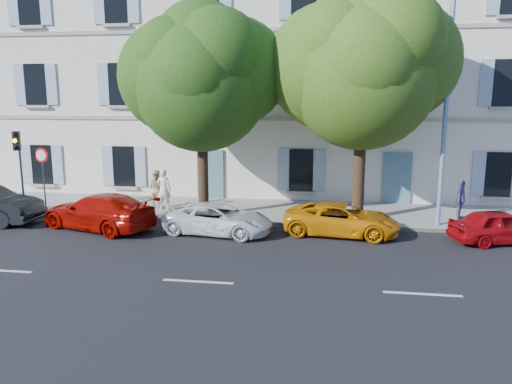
% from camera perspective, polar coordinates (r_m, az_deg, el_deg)
% --- Properties ---
extents(ground, '(90.00, 90.00, 0.00)m').
position_cam_1_polar(ground, '(17.81, -3.30, -5.58)').
color(ground, black).
extents(sidewalk, '(36.00, 4.50, 0.15)m').
position_cam_1_polar(sidewalk, '(22.02, -0.95, -2.13)').
color(sidewalk, '#A09E96').
rests_on(sidewalk, ground).
extents(kerb, '(36.00, 0.16, 0.16)m').
position_cam_1_polar(kerb, '(19.95, -1.97, -3.51)').
color(kerb, '#9E998E').
rests_on(kerb, ground).
extents(building, '(28.00, 7.00, 12.00)m').
position_cam_1_polar(building, '(27.15, 1.04, 12.95)').
color(building, silver).
rests_on(building, ground).
extents(car_red_coupe, '(5.13, 3.40, 1.38)m').
position_cam_1_polar(car_red_coupe, '(20.09, -17.55, -2.13)').
color(car_red_coupe, '#9F0B04').
rests_on(car_red_coupe, ground).
extents(car_white_coupe, '(4.29, 2.43, 1.13)m').
position_cam_1_polar(car_white_coupe, '(18.58, -4.32, -3.09)').
color(car_white_coupe, white).
rests_on(car_white_coupe, ground).
extents(car_yellow_supercar, '(4.44, 2.44, 1.18)m').
position_cam_1_polar(car_yellow_supercar, '(18.65, 9.77, -3.09)').
color(car_yellow_supercar, orange).
rests_on(car_yellow_supercar, ground).
extents(car_red_hatchback, '(3.73, 2.33, 1.19)m').
position_cam_1_polar(car_red_hatchback, '(19.35, 26.14, -3.55)').
color(car_red_hatchback, '#A20A0F').
rests_on(car_red_hatchback, ground).
extents(tree_left, '(5.37, 5.37, 8.32)m').
position_cam_1_polar(tree_left, '(20.20, -6.28, 12.15)').
color(tree_left, '#3A2819').
rests_on(tree_left, sidewalk).
extents(tree_right, '(5.74, 5.74, 8.85)m').
position_cam_1_polar(tree_right, '(19.90, 12.11, 12.92)').
color(tree_right, '#3A2819').
rests_on(tree_right, sidewalk).
extents(traffic_light, '(0.30, 0.39, 3.44)m').
position_cam_1_polar(traffic_light, '(23.41, -25.53, 3.96)').
color(traffic_light, '#383A3D').
rests_on(traffic_light, sidewalk).
extents(road_sign, '(0.63, 0.10, 2.72)m').
position_cam_1_polar(road_sign, '(23.27, -23.23, 2.79)').
color(road_sign, '#383A3D').
rests_on(road_sign, sidewalk).
extents(street_lamp, '(0.46, 1.86, 8.68)m').
position_cam_1_polar(street_lamp, '(19.79, 21.08, 10.26)').
color(street_lamp, '#7293BF').
rests_on(street_lamp, sidewalk).
extents(pedestrian_a, '(0.68, 0.47, 1.79)m').
position_cam_1_polar(pedestrian_a, '(22.06, -10.50, 0.28)').
color(pedestrian_a, white).
rests_on(pedestrian_a, sidewalk).
extents(pedestrian_b, '(0.99, 0.87, 1.71)m').
position_cam_1_polar(pedestrian_b, '(22.50, -11.30, 0.36)').
color(pedestrian_b, '#C5BF7E').
rests_on(pedestrian_b, sidewalk).
extents(pedestrian_c, '(0.44, 0.96, 1.60)m').
position_cam_1_polar(pedestrian_c, '(21.67, 22.36, -0.82)').
color(pedestrian_c, '#5C4E8F').
rests_on(pedestrian_c, sidewalk).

